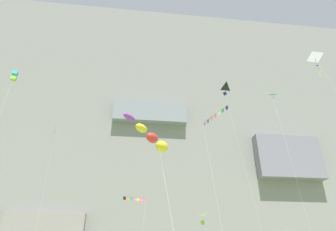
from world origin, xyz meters
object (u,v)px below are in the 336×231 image
kite_box_mid_right (14,77)px  kite_delta_near_cliff (276,104)px  kite_delta_mid_left (221,96)px  kite_diamond_mid_center (317,61)px  kite_banner_high_right (135,202)px  kite_banner_low_left (53,140)px  kite_banner_upper_left (216,125)px  kite_windsock_upper_mid (153,139)px  kite_delta_high_left (198,222)px

kite_box_mid_right → kite_delta_near_cliff: (34.06, 2.16, -0.20)m
kite_delta_mid_left → kite_diamond_mid_center: bearing=-38.7°
kite_banner_high_right → kite_delta_mid_left: kite_delta_mid_left is taller
kite_banner_low_left → kite_banner_upper_left: 28.58m
kite_windsock_upper_mid → kite_diamond_mid_center: bearing=7.9°
kite_banner_upper_left → kite_delta_mid_left: size_ratio=0.69×
kite_banner_low_left → kite_windsock_upper_mid: size_ratio=1.72×
kite_banner_upper_left → kite_diamond_mid_center: bearing=-4.5°
kite_banner_low_left → kite_delta_mid_left: bearing=-24.5°
kite_banner_low_left → kite_delta_mid_left: kite_delta_mid_left is taller
kite_banner_low_left → kite_box_mid_right: 14.38m
kite_diamond_mid_center → kite_delta_near_cliff: kite_diamond_mid_center is taller
kite_banner_upper_left → kite_delta_high_left: size_ratio=2.29×
kite_delta_near_cliff → kite_diamond_mid_center: bearing=-72.6°
kite_diamond_mid_center → kite_delta_mid_left: 12.50m
kite_banner_high_right → kite_windsock_upper_mid: bearing=-87.2°
kite_banner_high_right → kite_banner_upper_left: size_ratio=0.71×
kite_banner_upper_left → kite_delta_near_cliff: (10.82, 6.15, 6.93)m
kite_banner_high_right → kite_delta_mid_left: bearing=-48.5°
kite_delta_near_cliff → kite_box_mid_right: bearing=-176.4°
kite_windsock_upper_mid → kite_banner_high_right: (-1.13, 23.21, -0.58)m
kite_windsock_upper_mid → kite_box_mid_right: 21.09m
kite_banner_low_left → kite_banner_high_right: (13.65, 1.33, -9.14)m
kite_banner_low_left → kite_diamond_mid_center: 39.74m
kite_delta_high_left → kite_banner_low_left: bearing=158.5°
kite_delta_high_left → kite_banner_high_right: bearing=128.3°
kite_banner_low_left → kite_diamond_mid_center: bearing=-29.0°
kite_banner_high_right → kite_box_mid_right: bearing=-134.8°
kite_banner_low_left → kite_delta_near_cliff: (32.34, -11.97, 1.86)m
kite_box_mid_right → kite_delta_near_cliff: size_ratio=0.97×
kite_banner_low_left → kite_delta_mid_left: size_ratio=0.89×
kite_windsock_upper_mid → kite_banner_upper_left: (6.74, 3.76, 3.49)m
kite_diamond_mid_center → kite_delta_high_left: kite_diamond_mid_center is taller
kite_banner_low_left → kite_windsock_upper_mid: kite_banner_low_left is taller
kite_banner_low_left → kite_windsock_upper_mid: 27.76m
kite_delta_near_cliff → kite_banner_upper_left: bearing=-150.4°
kite_banner_upper_left → kite_box_mid_right: (-23.24, 3.99, 7.12)m
kite_banner_upper_left → kite_delta_near_cliff: bearing=29.6°
kite_box_mid_right → kite_delta_mid_left: kite_delta_mid_left is taller
kite_box_mid_right → kite_delta_near_cliff: bearing=3.6°
kite_windsock_upper_mid → kite_delta_high_left: (6.56, 13.46, -4.79)m
kite_windsock_upper_mid → kite_banner_upper_left: bearing=29.2°
kite_windsock_upper_mid → kite_delta_mid_left: bearing=46.3°
kite_diamond_mid_center → kite_box_mid_right: bearing=172.1°
kite_banner_low_left → kite_banner_upper_left: bearing=-40.1°
kite_windsock_upper_mid → kite_delta_near_cliff: size_ratio=0.52×
kite_box_mid_right → kite_delta_high_left: kite_box_mid_right is taller
kite_banner_upper_left → kite_delta_mid_left: (3.34, 6.78, 8.20)m
kite_banner_low_left → kite_diamond_mid_center: (34.59, -19.15, 3.96)m
kite_windsock_upper_mid → kite_delta_near_cliff: 22.70m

